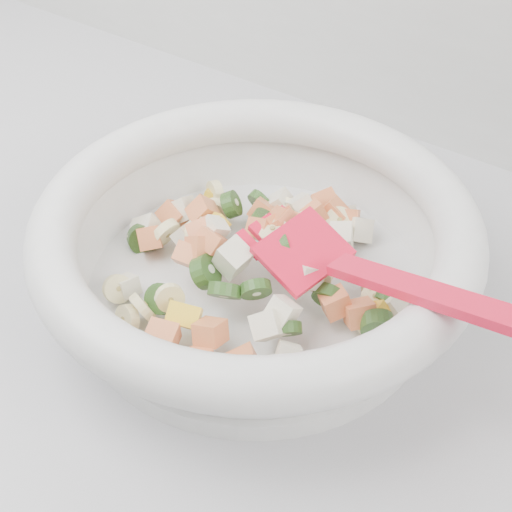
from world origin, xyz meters
The scene contains 1 object.
mixing_bowl centered at (0.07, 1.43, 0.95)m, with size 0.45×0.35×0.14m.
Camera 1 is at (0.34, 1.05, 1.36)m, focal length 55.00 mm.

